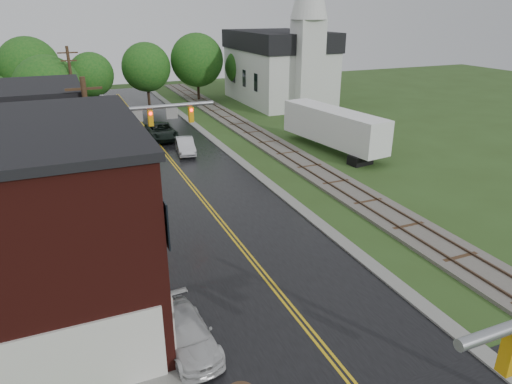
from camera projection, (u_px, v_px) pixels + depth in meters
main_road at (184, 177)px, 35.50m from camera, size 10.00×90.00×0.02m
curb_right at (228, 152)px, 41.73m from camera, size 0.80×70.00×0.12m
sidewalk_left at (109, 215)px, 28.99m from camera, size 2.40×50.00×0.12m
yellow_house at (16, 172)px, 26.90m from camera, size 8.00×7.00×6.40m
darkred_building at (40, 147)px, 35.32m from camera, size 7.00×6.00×4.40m
church at (282, 60)px, 60.83m from camera, size 10.40×18.40×20.00m
railroad at (273, 145)px, 43.35m from camera, size 3.20×80.00×0.30m
traffic_signal_far at (140, 127)px, 29.82m from camera, size 7.34×0.43×7.20m
utility_pole_b at (93, 158)px, 24.44m from camera, size 1.80×0.28×9.00m
utility_pole_c at (74, 93)px, 43.22m from camera, size 1.80×0.28×9.00m
tree_left_e at (50, 90)px, 44.06m from camera, size 6.40×6.40×8.16m
suv_dark at (161, 131)px, 45.59m from camera, size 2.60×5.60×1.55m
sedan_silver at (185, 146)px, 41.01m from camera, size 2.02×4.39×1.39m
pickup_white at (187, 333)px, 17.45m from camera, size 2.08×4.45×1.26m
semi_trailer at (334, 127)px, 41.24m from camera, size 4.23×12.13×3.77m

